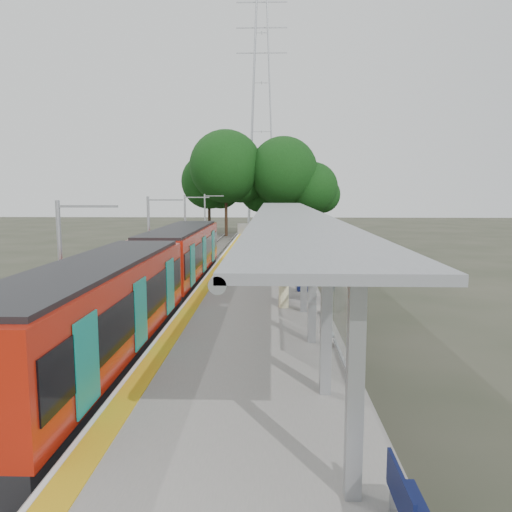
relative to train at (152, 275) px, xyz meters
The scene contains 16 objects.
ground 13.12m from the train, 69.68° to the right, with size 200.00×200.00×0.00m, color #474438.
trackbed 8.09m from the train, 90.01° to the left, with size 3.00×70.00×0.24m, color #59544C.
platform 9.18m from the train, 60.19° to the left, with size 6.00×50.00×1.00m, color gray.
tactile_strip 8.16m from the train, 76.06° to the left, with size 0.60×50.00×0.02m, color gold.
end_fence 33.11m from the train, 82.19° to the left, with size 6.00×0.10×1.20m, color #9EA0A5.
train is the anchor object (origin of this frame).
canopy 7.63m from the train, 33.49° to the left, with size 3.27×38.00×3.66m.
pylon 63.27m from the train, 86.71° to the left, with size 8.00×4.00×38.00m, color #9EA0A5, non-canonical shape.
tree_cluster 40.74m from the train, 86.02° to the left, with size 19.56×11.44×13.02m.
catenary_masts 7.12m from the train, 104.06° to the left, with size 2.08×48.16×5.40m.
bench_near 16.64m from the train, 64.77° to the right, with size 0.42×1.37×0.94m.
bench_mid 6.73m from the train, ahead, with size 0.96×1.66×1.08m.
bench_far 13.59m from the train, 61.27° to the left, with size 0.90×1.40×0.92m.
info_pillar_near 5.92m from the train, 14.27° to the right, with size 0.41×0.41×1.82m.
info_pillar_far 10.73m from the train, 52.17° to the left, with size 0.38×0.38×1.69m.
litter_bin 9.88m from the train, 51.42° to the left, with size 0.39×0.39×0.79m, color #9EA0A5.
Camera 1 is at (0.74, -9.21, 5.69)m, focal length 35.00 mm.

